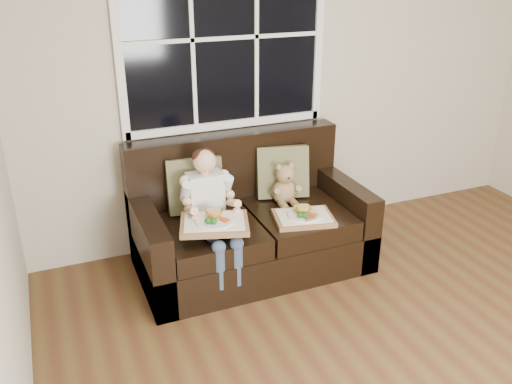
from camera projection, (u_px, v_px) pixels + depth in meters
name	position (u px, v px, depth m)	size (l,w,h in m)	color
window_back	(224.00, 38.00, 3.98)	(1.62, 0.04, 1.37)	black
loveseat	(249.00, 227.00, 4.13)	(1.70, 0.92, 0.96)	black
pillow_left	(195.00, 185.00, 3.99)	(0.43, 0.23, 0.42)	#63673F
pillow_right	(282.00, 172.00, 4.24)	(0.44, 0.28, 0.42)	#63673F
child	(210.00, 201.00, 3.78)	(0.36, 0.59, 0.83)	white
teddy_bear	(285.00, 187.00, 4.14)	(0.20, 0.26, 0.34)	#997551
tray_left	(214.00, 222.00, 3.61)	(0.53, 0.46, 0.10)	#A27749
tray_right	(304.00, 217.00, 3.91)	(0.48, 0.40, 0.10)	#A27749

